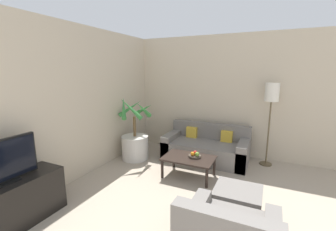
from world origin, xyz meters
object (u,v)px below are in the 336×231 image
at_px(tv_console, 9,206).
at_px(ottoman, 237,202).
at_px(fruit_bowl, 195,156).
at_px(television, 2,162).
at_px(orange_fruit, 193,154).
at_px(potted_palm, 135,142).
at_px(apple_green, 197,154).
at_px(sofa_loveseat, 206,148).
at_px(coffee_table, 189,160).
at_px(floor_lamp, 272,98).
at_px(apple_red, 195,153).

distance_m(tv_console, ottoman, 2.87).
bearing_deg(fruit_bowl, tv_console, -125.07).
bearing_deg(tv_console, television, 0.00).
bearing_deg(television, tv_console, 180.00).
bearing_deg(orange_fruit, television, -125.01).
distance_m(fruit_bowl, orange_fruit, 0.08).
xyz_separation_m(potted_palm, orange_fruit, (1.43, -0.31, 0.06)).
bearing_deg(orange_fruit, apple_green, 8.36).
height_order(potted_palm, ottoman, potted_palm).
relative_size(sofa_loveseat, ottoman, 2.96).
bearing_deg(apple_green, television, -126.26).
relative_size(television, fruit_bowl, 3.48).
distance_m(television, coffee_table, 2.75).
xyz_separation_m(sofa_loveseat, coffee_table, (-0.06, -0.94, 0.07)).
distance_m(floor_lamp, fruit_bowl, 1.92).
bearing_deg(coffee_table, television, -123.96).
xyz_separation_m(potted_palm, floor_lamp, (2.64, 0.87, 1.01)).
distance_m(television, fruit_bowl, 2.84).
bearing_deg(ottoman, fruit_bowl, 135.91).
height_order(potted_palm, coffee_table, potted_palm).
distance_m(floor_lamp, apple_green, 1.87).
xyz_separation_m(floor_lamp, apple_red, (-1.18, -1.10, -0.94)).
height_order(television, coffee_table, television).
bearing_deg(apple_green, fruit_bowl, 152.89).
xyz_separation_m(television, ottoman, (2.49, 1.43, -0.68)).
height_order(orange_fruit, ottoman, orange_fruit).
bearing_deg(apple_green, coffee_table, -171.93).
distance_m(potted_palm, apple_red, 1.48).
height_order(coffee_table, ottoman, ottoman).
bearing_deg(television, apple_red, 55.44).
xyz_separation_m(coffee_table, orange_fruit, (0.07, 0.01, 0.12)).
bearing_deg(sofa_loveseat, tv_console, -116.33).
distance_m(apple_green, ottoman, 1.20).
xyz_separation_m(fruit_bowl, apple_red, (-0.00, 0.04, 0.06)).
relative_size(tv_console, potted_palm, 0.92).
relative_size(apple_green, ottoman, 0.13).
distance_m(tv_console, coffee_table, 2.70).
height_order(television, orange_fruit, television).
bearing_deg(floor_lamp, television, -129.09).
bearing_deg(sofa_loveseat, apple_red, -87.99).
relative_size(orange_fruit, ottoman, 0.12).
xyz_separation_m(floor_lamp, orange_fruit, (-1.21, -1.17, -0.95)).
height_order(coffee_table, orange_fruit, orange_fruit).
bearing_deg(tv_console, apple_red, 55.38).
relative_size(apple_red, orange_fruit, 1.03).
distance_m(coffee_table, orange_fruit, 0.14).
distance_m(sofa_loveseat, floor_lamp, 1.68).
height_order(apple_green, ottoman, apple_green).
relative_size(floor_lamp, orange_fruit, 23.16).
xyz_separation_m(television, coffee_table, (1.51, 2.24, -0.54)).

